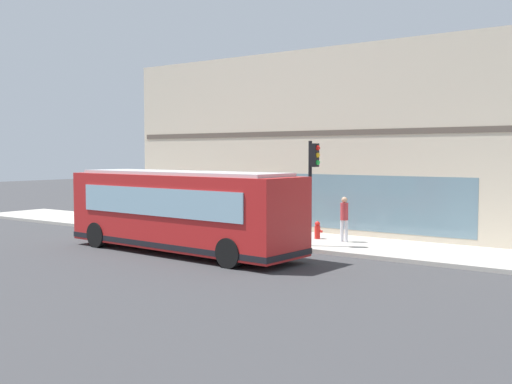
% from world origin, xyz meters
% --- Properties ---
extents(ground, '(120.00, 120.00, 0.00)m').
position_xyz_m(ground, '(0.00, 0.00, 0.00)').
color(ground, '#38383A').
extents(sidewalk_curb, '(4.26, 40.00, 0.15)m').
position_xyz_m(sidewalk_curb, '(4.73, 0.00, 0.07)').
color(sidewalk_curb, '#B2ADA3').
rests_on(sidewalk_curb, ground).
extents(building_corner, '(8.18, 21.31, 8.45)m').
position_xyz_m(building_corner, '(10.92, 0.00, 4.22)').
color(building_corner, beige).
rests_on(building_corner, ground).
extents(city_bus_nearside, '(3.12, 10.17, 3.07)m').
position_xyz_m(city_bus_nearside, '(-0.22, 1.45, 1.55)').
color(city_bus_nearside, red).
rests_on(city_bus_nearside, ground).
extents(traffic_light_near_corner, '(0.32, 0.49, 4.07)m').
position_xyz_m(traffic_light_near_corner, '(3.25, -2.22, 2.98)').
color(traffic_light_near_corner, black).
rests_on(traffic_light_near_corner, sidewalk_curb).
extents(fire_hydrant, '(0.35, 0.35, 0.74)m').
position_xyz_m(fire_hydrant, '(5.11, -1.39, 0.51)').
color(fire_hydrant, red).
rests_on(fire_hydrant, sidewalk_curb).
extents(pedestrian_walking_along_curb, '(0.32, 0.32, 1.54)m').
position_xyz_m(pedestrian_walking_along_curb, '(5.55, 0.34, 1.02)').
color(pedestrian_walking_along_curb, gold).
rests_on(pedestrian_walking_along_curb, sidewalk_curb).
extents(pedestrian_near_hydrant, '(0.32, 0.32, 1.78)m').
position_xyz_m(pedestrian_near_hydrant, '(5.10, 1.64, 1.18)').
color(pedestrian_near_hydrant, '#8C3F8C').
rests_on(pedestrian_near_hydrant, sidewalk_curb).
extents(pedestrian_near_building_entrance, '(0.32, 0.32, 1.83)m').
position_xyz_m(pedestrian_near_building_entrance, '(4.96, -2.71, 1.21)').
color(pedestrian_near_building_entrance, silver).
rests_on(pedestrian_near_building_entrance, sidewalk_curb).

